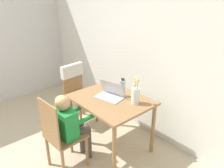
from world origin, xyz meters
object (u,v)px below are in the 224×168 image
at_px(person_seated, 69,122).
at_px(flower_vase, 135,95).
at_px(chair_spare, 76,85).
at_px(water_bottle, 123,88).
at_px(chair_occupied, 60,135).
at_px(laptop, 110,93).

bearing_deg(person_seated, flower_vase, -120.50).
distance_m(chair_spare, flower_vase, 1.23).
bearing_deg(water_bottle, chair_occupied, -98.23).
distance_m(chair_occupied, laptop, 0.81).
distance_m(laptop, water_bottle, 0.17).
bearing_deg(person_seated, chair_occupied, 90.00).
bearing_deg(laptop, chair_occupied, -105.16).
distance_m(chair_spare, person_seated, 1.04).
height_order(person_seated, laptop, person_seated).
xyz_separation_m(chair_occupied, person_seated, (-0.01, 0.13, 0.13)).
xyz_separation_m(laptop, water_bottle, (0.09, 0.13, 0.07)).
bearing_deg(water_bottle, person_seated, -100.17).
distance_m(person_seated, laptop, 0.64).
xyz_separation_m(chair_spare, person_seated, (0.83, -0.63, -0.03)).
xyz_separation_m(person_seated, water_bottle, (0.13, 0.74, 0.26)).
bearing_deg(chair_occupied, laptop, -95.76).
height_order(flower_vase, water_bottle, flower_vase).
bearing_deg(chair_occupied, chair_spare, -45.38).
relative_size(person_seated, flower_vase, 2.79).
height_order(person_seated, water_bottle, water_bottle).
distance_m(chair_occupied, water_bottle, 0.96).
bearing_deg(person_seated, laptop, -96.97).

